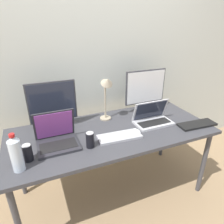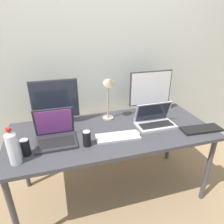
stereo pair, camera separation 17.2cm
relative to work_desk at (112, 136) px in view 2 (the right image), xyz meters
The scene contains 14 objects.
ground_plane 0.68m from the work_desk, ahead, with size 16.00×16.00×0.00m, color #9E7F5B.
wall_back 0.85m from the work_desk, 90.00° to the left, with size 7.00×0.08×2.60m, color silver.
work_desk is the anchor object (origin of this frame).
monitor_left 0.59m from the work_desk, 152.17° to the left, with size 0.42×0.22×0.44m.
monitor_center 0.63m from the work_desk, 28.61° to the left, with size 0.45×0.18×0.44m.
laptop_silver 0.50m from the work_desk, behind, with size 0.32×0.26×0.27m.
laptop_secondary 0.42m from the work_desk, ahead, with size 0.36×0.21×0.22m.
keyboard_main 0.15m from the work_desk, 85.82° to the right, with size 0.37×0.15×0.02m, color #B2B2B7.
keyboard_aux 0.81m from the work_desk, 16.37° to the right, with size 0.36×0.13×0.02m, color black.
mouse_by_keyboard 0.23m from the work_desk, 37.37° to the right, with size 0.06×0.09×0.04m, color silver.
water_bottle 0.82m from the work_desk, 162.35° to the right, with size 0.08×0.08×0.27m.
soda_can_near_keyboard 0.73m from the work_desk, 166.90° to the right, with size 0.07×0.07×0.13m.
soda_can_by_laptop 0.33m from the work_desk, 145.84° to the right, with size 0.07×0.07×0.13m.
desk_lamp 0.42m from the work_desk, 81.54° to the left, with size 0.11×0.18×0.46m.
Camera 2 is at (-0.44, -1.50, 1.64)m, focal length 32.00 mm.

